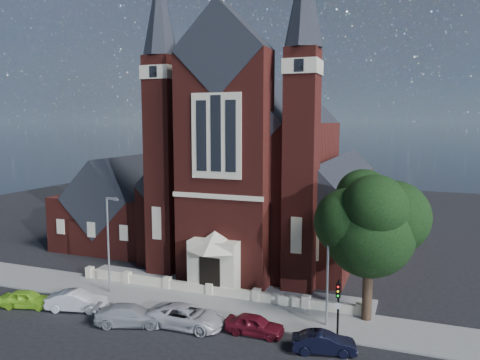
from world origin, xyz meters
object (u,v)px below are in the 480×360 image
object	(u,v)px
car_silver_b	(130,315)
car_white_suv	(186,316)
car_silver_a	(77,301)
car_navy	(324,343)
street_tree	(371,227)
car_lime_van	(27,299)
street_lamp_left	(109,239)
street_lamp_right	(329,263)
parish_hall	(125,210)
traffic_signal	(338,301)
car_dark_red	(255,325)
church	(270,175)

from	to	relation	value
car_silver_b	car_white_suv	world-z (taller)	car_white_suv
car_silver_a	car_navy	distance (m)	18.65
street_tree	car_silver_a	world-z (taller)	street_tree
car_lime_van	car_navy	distance (m)	22.69
street_lamp_left	street_lamp_right	bearing A→B (deg)	0.00
street_tree	car_lime_van	distance (m)	26.32
parish_hall	car_lime_van	bearing A→B (deg)	-78.35
traffic_signal	car_white_suv	xyz separation A→B (m)	(-10.10, -1.91, -1.82)
street_lamp_right	car_dark_red	bearing A→B (deg)	-146.36
church	car_silver_b	bearing A→B (deg)	-97.05
street_lamp_right	car_silver_a	xyz separation A→B (m)	(-18.21, -3.87, -3.86)
street_lamp_right	street_tree	bearing A→B (deg)	34.26
street_lamp_right	car_dark_red	world-z (taller)	street_lamp_right
street_lamp_right	car_navy	bearing A→B (deg)	-83.35
car_silver_b	car_navy	size ratio (longest dim) A/B	1.26
parish_hall	car_silver_b	xyz separation A→B (m)	(13.09, -18.59, -3.29)
church	traffic_signal	bearing A→B (deg)	-61.80
street_lamp_left	car_navy	xyz separation A→B (m)	(18.44, -3.76, -3.95)
street_tree	car_navy	size ratio (longest dim) A/B	2.72
traffic_signal	car_lime_van	distance (m)	23.43
street_lamp_left	street_lamp_right	size ratio (longest dim) A/B	1.00
car_silver_a	car_navy	bearing A→B (deg)	-104.58
car_silver_a	car_navy	size ratio (longest dim) A/B	1.14
parish_hall	car_silver_a	world-z (taller)	parish_hall
street_tree	car_navy	xyz separation A→B (m)	(-2.07, -5.47, -6.31)
car_silver_b	car_navy	distance (m)	13.46
parish_hall	car_navy	world-z (taller)	parish_hall
car_silver_b	car_navy	world-z (taller)	car_silver_b
street_lamp_right	car_dark_red	xyz separation A→B (m)	(-4.37, -2.91, -3.92)
street_tree	traffic_signal	distance (m)	5.70
church	car_lime_van	distance (m)	27.64
car_lime_van	car_dark_red	xyz separation A→B (m)	(17.86, 1.82, 0.01)
street_tree	car_silver_a	size ratio (longest dim) A/B	2.38
car_lime_van	car_silver_b	distance (m)	9.23
car_silver_b	car_white_suv	xyz separation A→B (m)	(3.81, 1.10, 0.05)
church	street_tree	xyz separation A→B (m)	(12.60, -17.23, -1.23)
street_lamp_left	street_lamp_right	distance (m)	18.00
traffic_signal	car_silver_a	world-z (taller)	traffic_signal
traffic_signal	car_silver_a	bearing A→B (deg)	-173.16
parish_hall	car_silver_a	size ratio (longest dim) A/B	2.71
church	street_lamp_left	distance (m)	20.84
street_lamp_right	car_navy	world-z (taller)	street_lamp_right
street_lamp_left	car_silver_b	size ratio (longest dim) A/B	1.64
parish_hall	car_navy	xyz separation A→B (m)	(26.53, -17.76, -3.36)
street_lamp_left	car_silver_a	bearing A→B (deg)	-93.13
car_dark_red	car_navy	bearing A→B (deg)	-100.64
street_tree	street_lamp_right	bearing A→B (deg)	-145.74
street_lamp_right	car_lime_van	xyz separation A→B (m)	(-22.23, -4.72, -3.93)
church	car_lime_van	bearing A→B (deg)	-117.15
street_lamp_left	car_white_suv	size ratio (longest dim) A/B	1.47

